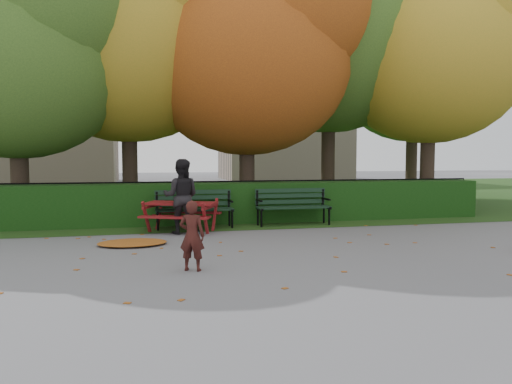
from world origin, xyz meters
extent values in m
plane|color=slate|center=(0.00, 0.00, 0.00)|extent=(90.00, 90.00, 0.00)
plane|color=#203C15|center=(0.00, 14.00, 0.01)|extent=(90.00, 90.00, 0.00)
cube|color=#B7A28F|center=(-9.00, 26.00, 7.50)|extent=(10.00, 7.00, 15.00)
cube|color=#B7A28F|center=(8.00, 28.00, 6.00)|extent=(9.00, 6.00, 12.00)
cube|color=black|center=(0.00, 4.50, 0.50)|extent=(13.00, 0.90, 1.00)
cube|color=black|center=(0.00, 5.30, 0.08)|extent=(14.00, 0.04, 0.04)
cube|color=black|center=(0.00, 5.30, 1.00)|extent=(14.00, 0.04, 0.04)
cylinder|color=black|center=(-3.00, 5.30, 0.50)|extent=(0.03, 0.03, 1.00)
cylinder|color=black|center=(0.00, 5.30, 0.50)|extent=(0.03, 0.03, 1.00)
cylinder|color=black|center=(3.00, 5.30, 0.50)|extent=(0.03, 0.03, 1.00)
cylinder|color=black|center=(6.50, 5.30, 0.50)|extent=(0.03, 0.03, 1.00)
cylinder|color=black|center=(-5.50, 5.80, 1.31)|extent=(0.44, 0.44, 2.62)
ellipsoid|color=#33541D|center=(-5.50, 5.80, 4.12)|extent=(5.60, 5.60, 5.04)
sphere|color=#33541D|center=(-4.52, 5.10, 5.38)|extent=(4.20, 4.20, 4.20)
cylinder|color=black|center=(-2.80, 7.00, 1.57)|extent=(0.44, 0.44, 3.15)
ellipsoid|color=olive|center=(-2.80, 7.00, 4.95)|extent=(6.40, 6.40, 5.76)
cylinder|color=black|center=(0.50, 6.20, 1.40)|extent=(0.44, 0.44, 2.80)
ellipsoid|color=brown|center=(0.50, 6.20, 4.40)|extent=(6.00, 6.00, 5.40)
sphere|color=brown|center=(1.55, 5.45, 5.75)|extent=(4.50, 4.50, 4.50)
cylinder|color=black|center=(3.50, 7.50, 1.75)|extent=(0.44, 0.44, 3.50)
ellipsoid|color=#33541D|center=(3.50, 7.50, 5.50)|extent=(6.80, 6.80, 6.12)
cylinder|color=black|center=(6.20, 6.00, 1.49)|extent=(0.44, 0.44, 2.97)
ellipsoid|color=olive|center=(6.20, 6.00, 4.68)|extent=(5.80, 5.80, 5.22)
sphere|color=olive|center=(7.21, 5.28, 5.98)|extent=(4.35, 4.35, 4.35)
cylinder|color=black|center=(8.00, 10.00, 1.57)|extent=(0.44, 0.44, 3.15)
ellipsoid|color=#33541D|center=(8.00, 10.00, 4.95)|extent=(6.00, 6.00, 5.40)
sphere|color=#33541D|center=(9.05, 9.25, 6.30)|extent=(4.50, 4.50, 4.50)
cube|color=black|center=(-1.30, 3.42, 0.44)|extent=(1.80, 0.12, 0.04)
cube|color=black|center=(-1.30, 3.60, 0.44)|extent=(1.80, 0.12, 0.04)
cube|color=black|center=(-1.30, 3.78, 0.44)|extent=(1.80, 0.12, 0.04)
cube|color=black|center=(-1.30, 3.87, 0.55)|extent=(1.80, 0.05, 0.10)
cube|color=black|center=(-1.30, 3.87, 0.70)|extent=(1.80, 0.05, 0.10)
cube|color=black|center=(-1.30, 3.87, 0.83)|extent=(1.80, 0.05, 0.10)
cube|color=black|center=(-2.15, 3.60, 0.42)|extent=(0.05, 0.55, 0.06)
cube|color=black|center=(-2.15, 3.87, 0.65)|extent=(0.05, 0.05, 0.41)
cylinder|color=black|center=(-2.15, 3.42, 0.22)|extent=(0.05, 0.05, 0.44)
cylinder|color=black|center=(-2.15, 3.78, 0.22)|extent=(0.05, 0.05, 0.44)
cube|color=black|center=(-2.15, 3.62, 0.62)|extent=(0.05, 0.45, 0.04)
cube|color=black|center=(-0.45, 3.60, 0.42)|extent=(0.05, 0.55, 0.06)
cube|color=black|center=(-0.45, 3.87, 0.65)|extent=(0.05, 0.05, 0.41)
cylinder|color=black|center=(-0.45, 3.42, 0.22)|extent=(0.05, 0.05, 0.44)
cylinder|color=black|center=(-0.45, 3.78, 0.22)|extent=(0.05, 0.05, 0.44)
cube|color=black|center=(-0.45, 3.62, 0.62)|extent=(0.05, 0.45, 0.04)
cube|color=black|center=(1.10, 3.42, 0.44)|extent=(1.80, 0.12, 0.04)
cube|color=black|center=(1.10, 3.60, 0.44)|extent=(1.80, 0.12, 0.04)
cube|color=black|center=(1.10, 3.78, 0.44)|extent=(1.80, 0.12, 0.04)
cube|color=black|center=(1.10, 3.87, 0.55)|extent=(1.80, 0.05, 0.10)
cube|color=black|center=(1.10, 3.87, 0.70)|extent=(1.80, 0.05, 0.10)
cube|color=black|center=(1.10, 3.87, 0.83)|extent=(1.80, 0.05, 0.10)
cube|color=black|center=(0.25, 3.60, 0.42)|extent=(0.05, 0.55, 0.06)
cube|color=black|center=(0.25, 3.87, 0.65)|extent=(0.05, 0.05, 0.41)
cylinder|color=black|center=(0.25, 3.42, 0.22)|extent=(0.05, 0.05, 0.44)
cylinder|color=black|center=(0.25, 3.78, 0.22)|extent=(0.05, 0.05, 0.44)
cube|color=black|center=(0.25, 3.62, 0.62)|extent=(0.05, 0.45, 0.04)
cube|color=black|center=(1.95, 3.60, 0.42)|extent=(0.05, 0.55, 0.06)
cube|color=black|center=(1.95, 3.87, 0.65)|extent=(0.05, 0.05, 0.41)
cylinder|color=black|center=(1.95, 3.42, 0.22)|extent=(0.05, 0.05, 0.44)
cylinder|color=black|center=(1.95, 3.78, 0.22)|extent=(0.05, 0.05, 0.44)
cube|color=black|center=(1.95, 3.62, 0.62)|extent=(0.05, 0.45, 0.04)
cube|color=maroon|center=(-1.64, 3.20, 0.63)|extent=(1.66, 1.21, 0.05)
cube|color=maroon|center=(-1.85, 2.73, 0.37)|extent=(1.49, 0.82, 0.04)
cube|color=maroon|center=(-1.43, 3.67, 0.37)|extent=(1.49, 0.82, 0.04)
cube|color=maroon|center=(-2.40, 3.12, 0.34)|extent=(0.23, 0.42, 0.75)
cube|color=maroon|center=(-2.09, 3.82, 0.34)|extent=(0.23, 0.42, 0.75)
cube|color=maroon|center=(-2.24, 3.47, 0.56)|extent=(0.51, 1.07, 0.05)
cube|color=maroon|center=(-1.19, 2.58, 0.34)|extent=(0.23, 0.42, 0.75)
cube|color=maroon|center=(-0.88, 3.28, 0.34)|extent=(0.23, 0.42, 0.75)
cube|color=maroon|center=(-1.03, 2.93, 0.56)|extent=(0.51, 1.07, 0.05)
cube|color=maroon|center=(-1.64, 3.20, 0.34)|extent=(1.27, 0.60, 0.05)
ellipsoid|color=maroon|center=(-2.68, 1.69, 0.04)|extent=(1.54, 1.33, 0.09)
imported|color=#3B1612|center=(-1.80, -0.70, 0.52)|extent=(0.44, 0.37, 1.03)
imported|color=black|center=(-1.66, 2.90, 0.81)|extent=(0.90, 0.77, 1.62)
camera|label=1|loc=(-2.53, -7.91, 1.67)|focal=35.00mm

